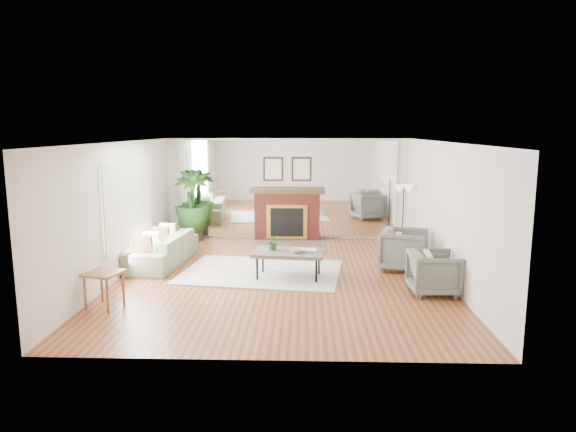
{
  "coord_description": "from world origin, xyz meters",
  "views": [
    {
      "loc": [
        0.43,
        -9.25,
        2.74
      ],
      "look_at": [
        0.11,
        0.6,
        1.06
      ],
      "focal_mm": 32.0,
      "sensor_mm": 36.0,
      "label": 1
    }
  ],
  "objects_px": {
    "fireplace": "(287,214)",
    "coffee_table": "(289,254)",
    "potted_ficus": "(192,203)",
    "armchair_front": "(434,273)",
    "armchair_back": "(404,250)",
    "floor_lamp": "(404,194)",
    "sofa": "(163,250)",
    "side_table": "(104,278)"
  },
  "relations": [
    {
      "from": "sofa",
      "to": "potted_ficus",
      "type": "xyz_separation_m",
      "value": [
        0.12,
        2.28,
        0.62
      ]
    },
    {
      "from": "potted_ficus",
      "to": "coffee_table",
      "type": "bearing_deg",
      "value": -52.18
    },
    {
      "from": "fireplace",
      "to": "coffee_table",
      "type": "height_order",
      "value": "fireplace"
    },
    {
      "from": "fireplace",
      "to": "potted_ficus",
      "type": "height_order",
      "value": "fireplace"
    },
    {
      "from": "fireplace",
      "to": "potted_ficus",
      "type": "distance_m",
      "value": 2.36
    },
    {
      "from": "sofa",
      "to": "armchair_back",
      "type": "xyz_separation_m",
      "value": [
        4.83,
        -0.24,
        0.09
      ]
    },
    {
      "from": "armchair_front",
      "to": "sofa",
      "type": "bearing_deg",
      "value": 69.85
    },
    {
      "from": "armchair_front",
      "to": "potted_ficus",
      "type": "distance_m",
      "value": 6.37
    },
    {
      "from": "armchair_front",
      "to": "floor_lamp",
      "type": "relative_size",
      "value": 0.54
    },
    {
      "from": "coffee_table",
      "to": "armchair_front",
      "type": "distance_m",
      "value": 2.59
    },
    {
      "from": "sofa",
      "to": "potted_ficus",
      "type": "relative_size",
      "value": 1.22
    },
    {
      "from": "side_table",
      "to": "potted_ficus",
      "type": "distance_m",
      "value": 4.88
    },
    {
      "from": "floor_lamp",
      "to": "coffee_table",
      "type": "bearing_deg",
      "value": -134.73
    },
    {
      "from": "fireplace",
      "to": "floor_lamp",
      "type": "bearing_deg",
      "value": -15.87
    },
    {
      "from": "fireplace",
      "to": "armchair_back",
      "type": "bearing_deg",
      "value": -48.36
    },
    {
      "from": "potted_ficus",
      "to": "sofa",
      "type": "bearing_deg",
      "value": -92.91
    },
    {
      "from": "potted_ficus",
      "to": "floor_lamp",
      "type": "relative_size",
      "value": 1.18
    },
    {
      "from": "fireplace",
      "to": "coffee_table",
      "type": "xyz_separation_m",
      "value": [
        0.14,
        -3.35,
        -0.19
      ]
    },
    {
      "from": "side_table",
      "to": "floor_lamp",
      "type": "distance_m",
      "value": 6.87
    },
    {
      "from": "fireplace",
      "to": "armchair_back",
      "type": "relative_size",
      "value": 2.31
    },
    {
      "from": "side_table",
      "to": "potted_ficus",
      "type": "xyz_separation_m",
      "value": [
        0.32,
        4.85,
        0.45
      ]
    },
    {
      "from": "side_table",
      "to": "fireplace",
      "type": "bearing_deg",
      "value": 62.1
    },
    {
      "from": "coffee_table",
      "to": "side_table",
      "type": "height_order",
      "value": "side_table"
    },
    {
      "from": "fireplace",
      "to": "potted_ficus",
      "type": "bearing_deg",
      "value": -176.1
    },
    {
      "from": "fireplace",
      "to": "sofa",
      "type": "distance_m",
      "value": 3.47
    },
    {
      "from": "sofa",
      "to": "armchair_front",
      "type": "bearing_deg",
      "value": 77.05
    },
    {
      "from": "armchair_back",
      "to": "side_table",
      "type": "xyz_separation_m",
      "value": [
        -5.03,
        -2.33,
        0.07
      ]
    },
    {
      "from": "sofa",
      "to": "side_table",
      "type": "height_order",
      "value": "sofa"
    },
    {
      "from": "armchair_back",
      "to": "floor_lamp",
      "type": "height_order",
      "value": "floor_lamp"
    },
    {
      "from": "fireplace",
      "to": "floor_lamp",
      "type": "distance_m",
      "value": 2.87
    },
    {
      "from": "sofa",
      "to": "armchair_front",
      "type": "xyz_separation_m",
      "value": [
        5.05,
        -1.71,
        0.05
      ]
    },
    {
      "from": "armchair_front",
      "to": "potted_ficus",
      "type": "xyz_separation_m",
      "value": [
        -4.93,
        3.98,
        0.57
      ]
    },
    {
      "from": "coffee_table",
      "to": "side_table",
      "type": "relative_size",
      "value": 2.23
    },
    {
      "from": "coffee_table",
      "to": "armchair_front",
      "type": "relative_size",
      "value": 1.74
    },
    {
      "from": "armchair_back",
      "to": "floor_lamp",
      "type": "relative_size",
      "value": 0.6
    },
    {
      "from": "armchair_front",
      "to": "fireplace",
      "type": "bearing_deg",
      "value": 30.62
    },
    {
      "from": "coffee_table",
      "to": "armchair_back",
      "type": "distance_m",
      "value": 2.34
    },
    {
      "from": "fireplace",
      "to": "coffee_table",
      "type": "distance_m",
      "value": 3.36
    },
    {
      "from": "armchair_back",
      "to": "armchair_front",
      "type": "bearing_deg",
      "value": -153.96
    },
    {
      "from": "armchair_back",
      "to": "potted_ficus",
      "type": "bearing_deg",
      "value": 79.38
    },
    {
      "from": "fireplace",
      "to": "sofa",
      "type": "relative_size",
      "value": 0.97
    },
    {
      "from": "armchair_back",
      "to": "floor_lamp",
      "type": "xyz_separation_m",
      "value": [
        0.32,
        1.91,
        0.85
      ]
    }
  ]
}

